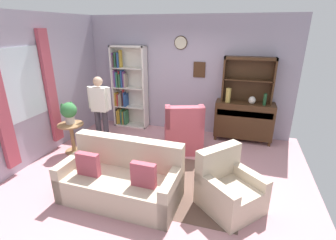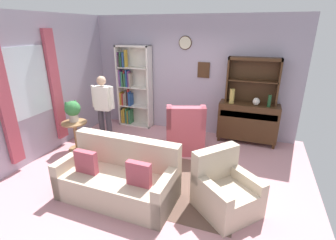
{
  "view_description": "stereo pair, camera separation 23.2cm",
  "coord_description": "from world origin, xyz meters",
  "px_view_note": "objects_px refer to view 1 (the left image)",
  "views": [
    {
      "loc": [
        1.32,
        -3.82,
        2.53
      ],
      "look_at": [
        0.1,
        0.2,
        0.95
      ],
      "focal_mm": 26.65,
      "sensor_mm": 36.0,
      "label": 1
    },
    {
      "loc": [
        1.54,
        -3.75,
        2.53
      ],
      "look_at": [
        0.1,
        0.2,
        0.95
      ],
      "focal_mm": 26.65,
      "sensor_mm": 36.0,
      "label": 2
    }
  ],
  "objects_px": {
    "bookshelf": "(127,89)",
    "coffee_table": "(140,150)",
    "plant_stand": "(72,135)",
    "vase_tall": "(228,95)",
    "vase_round": "(252,100)",
    "potted_plant_large": "(69,111)",
    "potted_plant_small": "(89,145)",
    "person_reading": "(100,107)",
    "book_stack": "(134,144)",
    "sideboard_hutch": "(249,73)",
    "couch_floral": "(122,180)",
    "sideboard": "(244,120)",
    "wingback_chair": "(183,134)",
    "bottle_wine": "(265,99)",
    "armchair_floral": "(229,190)"
  },
  "relations": [
    {
      "from": "book_stack",
      "to": "sideboard",
      "type": "bearing_deg",
      "value": 43.36
    },
    {
      "from": "sideboard",
      "to": "armchair_floral",
      "type": "xyz_separation_m",
      "value": [
        -0.14,
        -2.5,
        -0.22
      ]
    },
    {
      "from": "potted_plant_large",
      "to": "potted_plant_small",
      "type": "bearing_deg",
      "value": -1.01
    },
    {
      "from": "bottle_wine",
      "to": "potted_plant_small",
      "type": "height_order",
      "value": "bottle_wine"
    },
    {
      "from": "coffee_table",
      "to": "book_stack",
      "type": "distance_m",
      "value": 0.15
    },
    {
      "from": "bottle_wine",
      "to": "armchair_floral",
      "type": "relative_size",
      "value": 0.24
    },
    {
      "from": "armchair_floral",
      "to": "potted_plant_large",
      "type": "distance_m",
      "value": 3.49
    },
    {
      "from": "vase_tall",
      "to": "vase_round",
      "type": "xyz_separation_m",
      "value": [
        0.52,
        0.01,
        -0.08
      ]
    },
    {
      "from": "wingback_chair",
      "to": "book_stack",
      "type": "bearing_deg",
      "value": -128.69
    },
    {
      "from": "vase_tall",
      "to": "bottle_wine",
      "type": "relative_size",
      "value": 1.23
    },
    {
      "from": "vase_tall",
      "to": "vase_round",
      "type": "bearing_deg",
      "value": 1.49
    },
    {
      "from": "person_reading",
      "to": "coffee_table",
      "type": "xyz_separation_m",
      "value": [
        1.15,
        -0.62,
        -0.55
      ]
    },
    {
      "from": "bookshelf",
      "to": "sideboard_hutch",
      "type": "xyz_separation_m",
      "value": [
        2.98,
        0.03,
        0.56
      ]
    },
    {
      "from": "couch_floral",
      "to": "person_reading",
      "type": "relative_size",
      "value": 1.17
    },
    {
      "from": "plant_stand",
      "to": "vase_tall",
      "type": "bearing_deg",
      "value": 27.65
    },
    {
      "from": "wingback_chair",
      "to": "coffee_table",
      "type": "relative_size",
      "value": 1.31
    },
    {
      "from": "sideboard",
      "to": "couch_floral",
      "type": "xyz_separation_m",
      "value": [
        -1.74,
        -2.75,
        -0.2
      ]
    },
    {
      "from": "sideboard_hutch",
      "to": "coffee_table",
      "type": "distance_m",
      "value": 2.93
    },
    {
      "from": "plant_stand",
      "to": "coffee_table",
      "type": "relative_size",
      "value": 0.8
    },
    {
      "from": "plant_stand",
      "to": "bookshelf",
      "type": "bearing_deg",
      "value": 75.46
    },
    {
      "from": "vase_tall",
      "to": "vase_round",
      "type": "distance_m",
      "value": 0.53
    },
    {
      "from": "sideboard",
      "to": "person_reading",
      "type": "bearing_deg",
      "value": -158.08
    },
    {
      "from": "bottle_wine",
      "to": "book_stack",
      "type": "bearing_deg",
      "value": -143.21
    },
    {
      "from": "vase_round",
      "to": "book_stack",
      "type": "height_order",
      "value": "vase_round"
    },
    {
      "from": "sideboard_hutch",
      "to": "coffee_table",
      "type": "bearing_deg",
      "value": -133.67
    },
    {
      "from": "bookshelf",
      "to": "vase_round",
      "type": "bearing_deg",
      "value": -2.74
    },
    {
      "from": "vase_round",
      "to": "bottle_wine",
      "type": "relative_size",
      "value": 0.65
    },
    {
      "from": "sideboard",
      "to": "vase_round",
      "type": "height_order",
      "value": "vase_round"
    },
    {
      "from": "armchair_floral",
      "to": "coffee_table",
      "type": "xyz_separation_m",
      "value": [
        -1.7,
        0.68,
        0.06
      ]
    },
    {
      "from": "plant_stand",
      "to": "vase_round",
      "type": "bearing_deg",
      "value": 24.29
    },
    {
      "from": "bookshelf",
      "to": "coffee_table",
      "type": "relative_size",
      "value": 2.62
    },
    {
      "from": "bookshelf",
      "to": "bottle_wine",
      "type": "bearing_deg",
      "value": -2.91
    },
    {
      "from": "vase_tall",
      "to": "coffee_table",
      "type": "distance_m",
      "value": 2.38
    },
    {
      "from": "vase_round",
      "to": "potted_plant_large",
      "type": "xyz_separation_m",
      "value": [
        -3.6,
        -1.56,
        -0.11
      ]
    },
    {
      "from": "bookshelf",
      "to": "armchair_floral",
      "type": "relative_size",
      "value": 1.94
    },
    {
      "from": "vase_tall",
      "to": "bookshelf",
      "type": "bearing_deg",
      "value": 176.41
    },
    {
      "from": "wingback_chair",
      "to": "potted_plant_small",
      "type": "bearing_deg",
      "value": -158.91
    },
    {
      "from": "bottle_wine",
      "to": "armchair_floral",
      "type": "bearing_deg",
      "value": -102.49
    },
    {
      "from": "potted_plant_large",
      "to": "couch_floral",
      "type": "bearing_deg",
      "value": -33.04
    },
    {
      "from": "person_reading",
      "to": "potted_plant_small",
      "type": "bearing_deg",
      "value": -99.76
    },
    {
      "from": "plant_stand",
      "to": "person_reading",
      "type": "distance_m",
      "value": 0.83
    },
    {
      "from": "book_stack",
      "to": "potted_plant_large",
      "type": "bearing_deg",
      "value": 172.56
    },
    {
      "from": "person_reading",
      "to": "wingback_chair",
      "type": "bearing_deg",
      "value": 9.03
    },
    {
      "from": "potted_plant_small",
      "to": "armchair_floral",
      "type": "bearing_deg",
      "value": -16.49
    },
    {
      "from": "person_reading",
      "to": "plant_stand",
      "type": "bearing_deg",
      "value": -133.22
    },
    {
      "from": "potted_plant_large",
      "to": "person_reading",
      "type": "distance_m",
      "value": 0.64
    },
    {
      "from": "bookshelf",
      "to": "plant_stand",
      "type": "distance_m",
      "value": 1.91
    },
    {
      "from": "wingback_chair",
      "to": "couch_floral",
      "type": "bearing_deg",
      "value": -106.16
    },
    {
      "from": "couch_floral",
      "to": "armchair_floral",
      "type": "distance_m",
      "value": 1.62
    },
    {
      "from": "vase_round",
      "to": "potted_plant_small",
      "type": "xyz_separation_m",
      "value": [
        -3.2,
        -1.57,
        -0.81
      ]
    }
  ]
}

